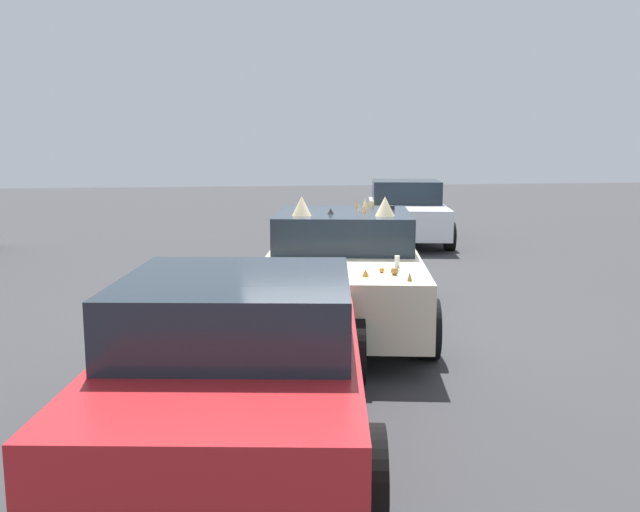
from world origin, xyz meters
TOP-DOWN VIEW (x-y plane):
  - ground_plane at (0.00, 0.00)m, footprint 60.00×60.00m
  - art_car_decorated at (0.05, -0.01)m, footprint 4.81×2.77m
  - parked_sedan_far_right at (7.31, -2.91)m, footprint 4.20×2.54m
  - parked_sedan_near_right at (-3.43, 1.46)m, footprint 4.42×2.57m

SIDE VIEW (x-z plane):
  - ground_plane at x=0.00m, z-range 0.00..0.00m
  - parked_sedan_near_right at x=-3.43m, z-range 0.00..1.36m
  - parked_sedan_far_right at x=7.31m, z-range -0.01..1.43m
  - art_car_decorated at x=0.05m, z-range -0.11..1.56m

